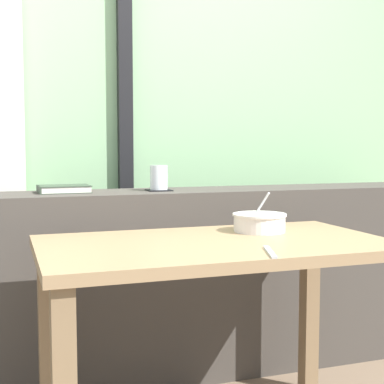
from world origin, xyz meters
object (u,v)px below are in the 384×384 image
object	(u,v)px
juice_glass	(159,178)
closed_book	(64,189)
fork_utensil	(270,252)
soup_bowl	(259,223)
breakfast_table	(215,275)
coaster_square	(159,190)

from	to	relation	value
juice_glass	closed_book	xyz separation A→B (m)	(-0.39, 0.04, -0.04)
fork_utensil	soup_bowl	bearing A→B (deg)	86.99
soup_bowl	fork_utensil	distance (m)	0.40
breakfast_table	fork_utensil	xyz separation A→B (m)	(0.07, -0.24, 0.12)
juice_glass	coaster_square	bearing A→B (deg)	180.00
coaster_square	juice_glass	world-z (taller)	juice_glass
breakfast_table	closed_book	world-z (taller)	closed_book
breakfast_table	closed_book	distance (m)	0.81
soup_bowl	closed_book	bearing A→B (deg)	140.77
breakfast_table	juice_glass	distance (m)	0.68
juice_glass	fork_utensil	world-z (taller)	juice_glass
coaster_square	soup_bowl	xyz separation A→B (m)	(0.24, -0.48, -0.09)
breakfast_table	coaster_square	bearing A→B (deg)	91.77
breakfast_table	soup_bowl	bearing A→B (deg)	31.50
juice_glass	soup_bowl	bearing A→B (deg)	-63.18
juice_glass	closed_book	bearing A→B (deg)	174.19
coaster_square	closed_book	xyz separation A→B (m)	(-0.39, 0.04, 0.01)
breakfast_table	closed_book	bearing A→B (deg)	122.17
coaster_square	juice_glass	xyz separation A→B (m)	(0.00, 0.00, 0.05)
juice_glass	soup_bowl	xyz separation A→B (m)	(0.24, -0.48, -0.14)
coaster_square	juice_glass	distance (m)	0.05
breakfast_table	coaster_square	size ratio (longest dim) A/B	11.30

